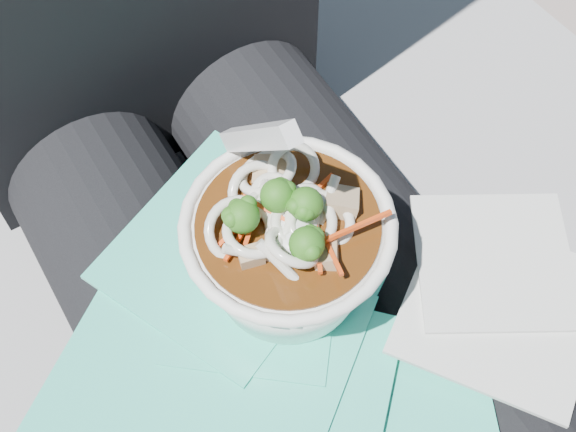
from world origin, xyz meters
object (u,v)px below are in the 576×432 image
lap (291,325)px  stone_ledge (227,321)px  plastic_bag (252,360)px  udon_bowl (287,243)px  person_body (235,225)px

lap → stone_ledge: bearing=90.0°
plastic_bag → stone_ledge: bearing=73.4°
plastic_bag → udon_bowl: udon_bowl is taller
stone_ledge → udon_bowl: udon_bowl is taller
person_body → lap: bearing=-90.0°
plastic_bag → person_body: bearing=66.8°
person_body → plastic_bag: person_body is taller
person_body → udon_bowl: person_body is taller
lap → plastic_bag: 0.11m
plastic_bag → udon_bowl: (0.05, 0.04, 0.06)m
person_body → plastic_bag: 0.15m
lap → person_body: size_ratio=0.49×
plastic_bag → lap: bearing=35.7°
person_body → plastic_bag: (-0.06, -0.13, 0.05)m
stone_ledge → person_body: bearing=-90.0°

